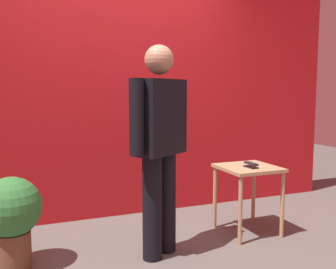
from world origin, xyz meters
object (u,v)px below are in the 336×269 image
Objects in this scene: potted_plant at (11,215)px; standing_person at (159,140)px; cell_phone at (251,167)px; tv_remote at (251,164)px; side_table at (248,178)px.

standing_person is at bearing -9.20° from potted_plant.
cell_phone is at bearing -2.60° from potted_plant.
standing_person reaches higher than cell_phone.
standing_person is 11.49× the size of cell_phone.
tv_remote is (0.99, 0.20, -0.29)m from standing_person.
standing_person is at bearing -171.07° from side_table.
side_table is 0.13m from cell_phone.
tv_remote is at bearing 11.36° from standing_person.
potted_plant is (-2.01, 0.03, -0.11)m from side_table.
side_table is 0.14m from tv_remote.
potted_plant is (-1.09, 0.18, -0.52)m from standing_person.
side_table is 0.91× the size of potted_plant.
cell_phone is 0.85× the size of tv_remote.
tv_remote is 2.09m from potted_plant.
cell_phone is 0.14m from tv_remote.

